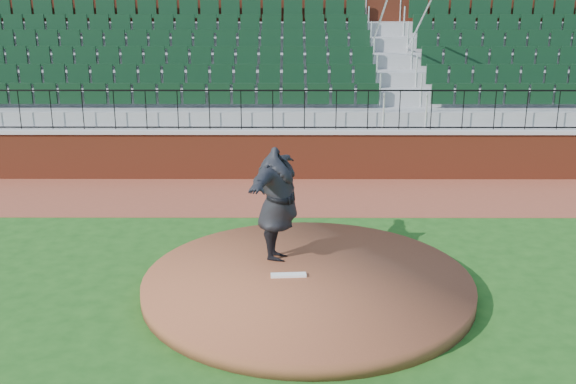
{
  "coord_description": "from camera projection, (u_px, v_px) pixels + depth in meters",
  "views": [
    {
      "loc": [
        0.04,
        -10.53,
        5.0
      ],
      "look_at": [
        0.0,
        1.5,
        1.3
      ],
      "focal_mm": 43.3,
      "sensor_mm": 36.0,
      "label": 1
    }
  ],
  "objects": [
    {
      "name": "seating_stands",
      "position": [
        289.0,
        76.0,
        20.16
      ],
      "size": [
        34.0,
        5.1,
        4.6
      ],
      "primitive_type": null,
      "color": "gray",
      "rests_on": "ground"
    },
    {
      "name": "concourse_wall",
      "position": [
        289.0,
        51.0,
        22.7
      ],
      "size": [
        34.0,
        0.5,
        5.5
      ],
      "primitive_type": "cube",
      "color": "maroon",
      "rests_on": "ground"
    },
    {
      "name": "wall_railing",
      "position": [
        289.0,
        110.0,
        17.7
      ],
      "size": [
        34.0,
        0.05,
        1.0
      ],
      "primitive_type": null,
      "color": "black",
      "rests_on": "wall_cap"
    },
    {
      "name": "wall_cap",
      "position": [
        289.0,
        131.0,
        17.86
      ],
      "size": [
        34.0,
        0.45,
        0.1
      ],
      "primitive_type": "cube",
      "color": "#B7B7B7",
      "rests_on": "field_wall"
    },
    {
      "name": "field_wall",
      "position": [
        289.0,
        156.0,
        18.05
      ],
      "size": [
        34.0,
        0.35,
        1.2
      ],
      "primitive_type": "cube",
      "color": "maroon",
      "rests_on": "ground"
    },
    {
      "name": "warning_track",
      "position": [
        288.0,
        196.0,
        16.7
      ],
      "size": [
        34.0,
        3.2,
        0.01
      ],
      "primitive_type": "cube",
      "color": "brown",
      "rests_on": "ground"
    },
    {
      "name": "pitcher",
      "position": [
        277.0,
        204.0,
        12.02
      ],
      "size": [
        1.19,
        2.59,
        2.03
      ],
      "primitive_type": "imported",
      "rotation": [
        0.0,
        0.0,
        1.36
      ],
      "color": "black",
      "rests_on": "pitchers_mound"
    },
    {
      "name": "pitching_rubber",
      "position": [
        289.0,
        275.0,
        11.58
      ],
      "size": [
        0.6,
        0.19,
        0.04
      ],
      "primitive_type": "cube",
      "rotation": [
        0.0,
        0.0,
        0.07
      ],
      "color": "white",
      "rests_on": "pitchers_mound"
    },
    {
      "name": "ground",
      "position": [
        288.0,
        293.0,
        11.54
      ],
      "size": [
        90.0,
        90.0,
        0.0
      ],
      "primitive_type": "plane",
      "color": "#1B4B15",
      "rests_on": "ground"
    },
    {
      "name": "pitchers_mound",
      "position": [
        308.0,
        284.0,
        11.57
      ],
      "size": [
        5.48,
        5.48,
        0.25
      ],
      "primitive_type": "cylinder",
      "color": "brown",
      "rests_on": "ground"
    }
  ]
}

